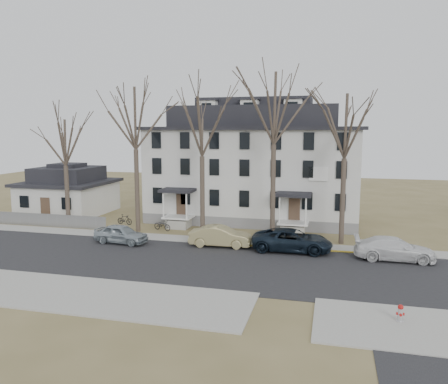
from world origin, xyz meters
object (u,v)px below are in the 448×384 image
(small_house, at_px, (69,192))
(fire_hydrant, at_px, (400,314))
(car_navy, at_px, (292,241))
(tree_mid_right, at_px, (346,121))
(tree_mid_left, at_px, (202,122))
(tree_center, at_px, (274,103))
(boarding_house, at_px, (254,166))
(tree_bungalow, at_px, (64,139))
(car_silver, at_px, (121,234))
(tree_far_left, at_px, (135,114))
(bicycle_right, at_px, (125,220))
(car_white, at_px, (394,249))
(car_tan, at_px, (220,237))
(bicycle_left, at_px, (162,225))

(small_house, bearing_deg, fire_hydrant, -33.44)
(car_navy, bearing_deg, tree_mid_right, -48.00)
(tree_mid_left, height_order, tree_center, tree_center)
(boarding_house, height_order, tree_bungalow, boarding_house)
(car_silver, bearing_deg, tree_far_left, 13.08)
(small_house, xyz_separation_m, fire_hydrant, (30.95, -20.44, -1.80))
(car_silver, bearing_deg, bicycle_right, 30.49)
(bicycle_right, bearing_deg, car_white, -96.26)
(boarding_house, relative_size, car_white, 3.87)
(car_navy, relative_size, car_white, 1.09)
(car_tan, relative_size, bicycle_left, 2.61)
(tree_far_left, xyz_separation_m, tree_center, (12.00, 0.00, 0.74))
(tree_mid_left, bearing_deg, car_white, -14.22)
(boarding_house, bearing_deg, tree_bungalow, -152.99)
(car_silver, xyz_separation_m, car_white, (20.46, 0.45, 0.04))
(boarding_house, height_order, tree_center, tree_center)
(bicycle_left, height_order, fire_hydrant, bicycle_left)
(fire_hydrant, bearing_deg, car_tan, 136.40)
(tree_mid_left, distance_m, tree_center, 6.18)
(bicycle_left, bearing_deg, tree_bungalow, 113.25)
(tree_center, relative_size, bicycle_right, 9.17)
(tree_mid_right, height_order, car_white, tree_mid_right)
(car_silver, height_order, car_navy, car_navy)
(tree_center, relative_size, car_silver, 3.37)
(small_house, distance_m, car_navy, 26.69)
(tree_mid_right, xyz_separation_m, car_white, (3.48, -3.80, -8.82))
(tree_mid_right, bearing_deg, small_house, 167.73)
(tree_bungalow, bearing_deg, tree_mid_left, 0.00)
(bicycle_right, bearing_deg, car_tan, -108.47)
(tree_mid_right, xyz_separation_m, car_tan, (-9.08, -3.26, -8.81))
(tree_far_left, relative_size, bicycle_left, 7.48)
(car_navy, bearing_deg, bicycle_left, 71.31)
(tree_mid_right, relative_size, fire_hydrant, 14.38)
(bicycle_left, bearing_deg, car_tan, -102.67)
(tree_bungalow, height_order, car_white, tree_bungalow)
(car_navy, bearing_deg, car_white, -94.67)
(tree_far_left, bearing_deg, car_white, -10.26)
(boarding_house, distance_m, tree_center, 10.39)
(small_house, xyz_separation_m, tree_mid_right, (28.50, -6.20, 7.35))
(tree_far_left, bearing_deg, car_tan, -21.16)
(tree_far_left, height_order, car_tan, tree_far_left)
(car_tan, height_order, fire_hydrant, car_tan)
(car_navy, distance_m, bicycle_left, 12.53)
(tree_far_left, height_order, bicycle_left, tree_far_left)
(tree_center, relative_size, tree_bungalow, 1.36)
(tree_far_left, bearing_deg, tree_center, 0.00)
(tree_bungalow, distance_m, car_navy, 22.40)
(car_navy, xyz_separation_m, bicycle_right, (-16.27, 5.33, -0.33))
(tree_far_left, relative_size, fire_hydrant, 15.49)
(tree_mid_right, height_order, tree_bungalow, tree_mid_right)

